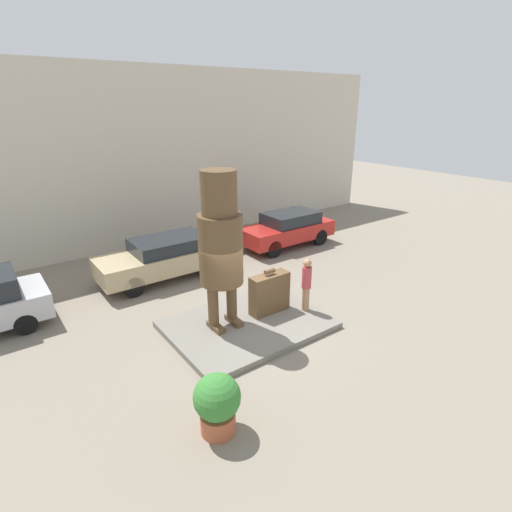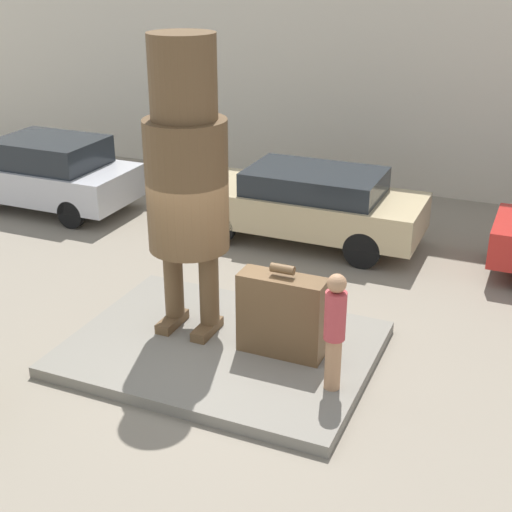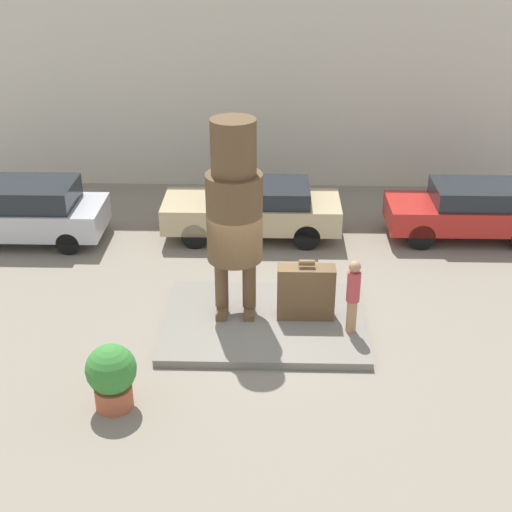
# 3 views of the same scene
# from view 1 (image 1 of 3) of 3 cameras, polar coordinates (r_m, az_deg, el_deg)

# --- Properties ---
(ground_plane) EXTENTS (60.00, 60.00, 0.00)m
(ground_plane) POSITION_cam_1_polar(r_m,az_deg,el_deg) (11.66, -1.23, -10.12)
(ground_plane) COLOR gray
(pedestal) EXTENTS (4.36, 3.28, 0.17)m
(pedestal) POSITION_cam_1_polar(r_m,az_deg,el_deg) (11.61, -1.24, -9.76)
(pedestal) COLOR slate
(pedestal) RESTS_ON ground_plane
(building_backdrop) EXTENTS (28.00, 0.60, 7.52)m
(building_backdrop) POSITION_cam_1_polar(r_m,az_deg,el_deg) (18.06, -18.03, 12.84)
(building_backdrop) COLOR beige
(building_backdrop) RESTS_ON ground_plane
(statue_figure) EXTENTS (1.17, 1.17, 4.34)m
(statue_figure) POSITION_cam_1_polar(r_m,az_deg,el_deg) (10.42, -5.11, 2.36)
(statue_figure) COLOR brown
(statue_figure) RESTS_ON pedestal
(giant_suitcase) EXTENTS (1.23, 0.43, 1.38)m
(giant_suitcase) POSITION_cam_1_polar(r_m,az_deg,el_deg) (11.84, 1.93, -5.32)
(giant_suitcase) COLOR brown
(giant_suitcase) RESTS_ON pedestal
(tourist) EXTENTS (0.28, 0.28, 1.65)m
(tourist) POSITION_cam_1_polar(r_m,az_deg,el_deg) (11.88, 7.22, -3.79)
(tourist) COLOR #A87A56
(tourist) RESTS_ON pedestal
(parked_car_tan) EXTENTS (4.78, 1.84, 1.51)m
(parked_car_tan) POSITION_cam_1_polar(r_m,az_deg,el_deg) (14.83, -12.78, -0.05)
(parked_car_tan) COLOR tan
(parked_car_tan) RESTS_ON ground_plane
(parked_car_red) EXTENTS (4.31, 1.74, 1.53)m
(parked_car_red) POSITION_cam_1_polar(r_m,az_deg,el_deg) (17.81, 4.54, 3.99)
(parked_car_red) COLOR #B2231E
(parked_car_red) RESTS_ON ground_plane
(planter_pot) EXTENTS (0.92, 0.92, 1.28)m
(planter_pot) POSITION_cam_1_polar(r_m,az_deg,el_deg) (8.14, -5.56, -20.09)
(planter_pot) COLOR #AD5638
(planter_pot) RESTS_ON ground_plane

